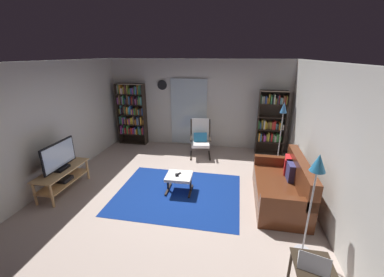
{
  "coord_description": "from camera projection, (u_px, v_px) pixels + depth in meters",
  "views": [
    {
      "loc": [
        1.16,
        -4.24,
        2.73
      ],
      "look_at": [
        0.22,
        0.74,
        0.96
      ],
      "focal_mm": 22.71,
      "sensor_mm": 36.0,
      "label": 1
    }
  ],
  "objects": [
    {
      "name": "ground_plane",
      "position": [
        175.0,
        193.0,
        5.04
      ],
      "size": [
        7.02,
        7.02,
        0.0
      ],
      "primitive_type": "plane",
      "color": "#AC998E"
    },
    {
      "name": "wall_back",
      "position": [
        198.0,
        104.0,
        7.3
      ],
      "size": [
        5.6,
        0.06,
        2.6
      ],
      "primitive_type": "cube",
      "color": "beige",
      "rests_on": "ground"
    },
    {
      "name": "wall_left",
      "position": [
        48.0,
        126.0,
        5.08
      ],
      "size": [
        0.06,
        6.0,
        2.6
      ],
      "primitive_type": "cube",
      "color": "beige",
      "rests_on": "ground"
    },
    {
      "name": "wall_right",
      "position": [
        327.0,
        142.0,
        4.14
      ],
      "size": [
        0.06,
        6.0,
        2.6
      ],
      "primitive_type": "cube",
      "color": "beige",
      "rests_on": "ground"
    },
    {
      "name": "glass_door_panel",
      "position": [
        189.0,
        112.0,
        7.37
      ],
      "size": [
        1.1,
        0.01,
        2.0
      ],
      "primitive_type": "cube",
      "color": "silver"
    },
    {
      "name": "area_rug",
      "position": [
        178.0,
        193.0,
        5.01
      ],
      "size": [
        2.51,
        2.02,
        0.01
      ],
      "primitive_type": "cube",
      "color": "navy",
      "rests_on": "ground"
    },
    {
      "name": "tv_stand",
      "position": [
        63.0,
        177.0,
        5.02
      ],
      "size": [
        0.46,
        1.23,
        0.49
      ],
      "color": "tan",
      "rests_on": "ground"
    },
    {
      "name": "television",
      "position": [
        59.0,
        157.0,
        4.88
      ],
      "size": [
        0.2,
        0.9,
        0.58
      ],
      "color": "black",
      "rests_on": "tv_stand"
    },
    {
      "name": "bookshelf_near_tv",
      "position": [
        132.0,
        112.0,
        7.55
      ],
      "size": [
        0.87,
        0.3,
        1.89
      ],
      "color": "black",
      "rests_on": "ground"
    },
    {
      "name": "bookshelf_near_sofa",
      "position": [
        271.0,
        122.0,
        6.79
      ],
      "size": [
        0.75,
        0.3,
        1.8
      ],
      "color": "#2E241D",
      "rests_on": "ground"
    },
    {
      "name": "leather_sofa",
      "position": [
        283.0,
        187.0,
        4.65
      ],
      "size": [
        0.87,
        1.78,
        0.88
      ],
      "color": "#572B16",
      "rests_on": "ground"
    },
    {
      "name": "lounge_armchair",
      "position": [
        200.0,
        137.0,
        6.77
      ],
      "size": [
        0.66,
        0.73,
        1.02
      ],
      "color": "black",
      "rests_on": "ground"
    },
    {
      "name": "ottoman",
      "position": [
        179.0,
        178.0,
        5.0
      ],
      "size": [
        0.54,
        0.5,
        0.38
      ],
      "color": "white",
      "rests_on": "ground"
    },
    {
      "name": "tv_remote",
      "position": [
        178.0,
        174.0,
        5.0
      ],
      "size": [
        0.11,
        0.14,
        0.02
      ],
      "primitive_type": "cube",
      "rotation": [
        0.0,
        0.0,
        -0.54
      ],
      "color": "black",
      "rests_on": "ottoman"
    },
    {
      "name": "cell_phone",
      "position": [
        177.0,
        175.0,
        4.97
      ],
      "size": [
        0.1,
        0.15,
        0.01
      ],
      "primitive_type": "cube",
      "rotation": [
        0.0,
        0.0,
        0.26
      ],
      "color": "black",
      "rests_on": "ottoman"
    },
    {
      "name": "floor_lamp_by_sofa",
      "position": [
        316.0,
        175.0,
        3.14
      ],
      "size": [
        0.22,
        0.22,
        1.54
      ],
      "color": "#A5A5AD",
      "rests_on": "ground"
    },
    {
      "name": "floor_lamp_by_shelf",
      "position": [
        283.0,
        116.0,
        5.96
      ],
      "size": [
        0.22,
        0.22,
        1.63
      ],
      "color": "#A5A5AD",
      "rests_on": "ground"
    },
    {
      "name": "side_table",
      "position": [
        312.0,
        272.0,
        2.75
      ],
      "size": [
        0.43,
        0.43,
        0.5
      ],
      "color": "black",
      "rests_on": "ground"
    },
    {
      "name": "laptop",
      "position": [
        314.0,
        263.0,
        2.66
      ],
      "size": [
        0.38,
        0.36,
        0.2
      ],
      "color": "#B7BABF",
      "rests_on": "side_table"
    },
    {
      "name": "wall_clock",
      "position": [
        162.0,
        85.0,
        7.23
      ],
      "size": [
        0.29,
        0.03,
        0.29
      ],
      "color": "silver"
    }
  ]
}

